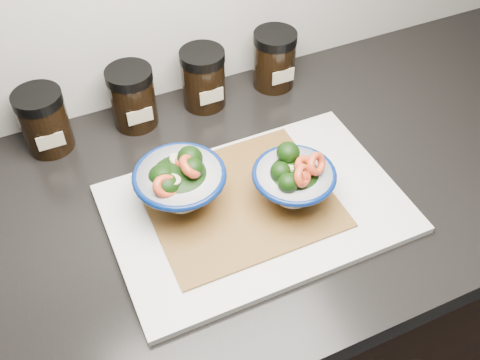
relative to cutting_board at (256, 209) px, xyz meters
name	(u,v)px	position (x,y,z in m)	size (l,w,h in m)	color
cabinet	(203,351)	(-0.10, 0.04, -0.48)	(3.43, 0.58, 0.86)	black
countertop	(190,219)	(-0.10, 0.04, -0.03)	(3.50, 0.60, 0.04)	black
cutting_board	(256,209)	(0.00, 0.00, 0.00)	(0.45, 0.30, 0.01)	silver
bamboo_mat	(240,200)	(-0.02, 0.02, 0.01)	(0.28, 0.24, 0.00)	olive
bowl_left	(180,183)	(-0.10, 0.05, 0.05)	(0.14, 0.14, 0.10)	white
bowl_right	(294,181)	(0.06, -0.01, 0.05)	(0.13, 0.13, 0.10)	white
spice_jar_a	(44,121)	(-0.26, 0.28, 0.05)	(0.08, 0.08, 0.11)	black
spice_jar_b	(132,97)	(-0.11, 0.28, 0.05)	(0.08, 0.08, 0.11)	black
spice_jar_c	(203,78)	(0.03, 0.28, 0.05)	(0.08, 0.08, 0.11)	black
spice_jar_d	(274,59)	(0.17, 0.28, 0.05)	(0.08, 0.08, 0.11)	black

